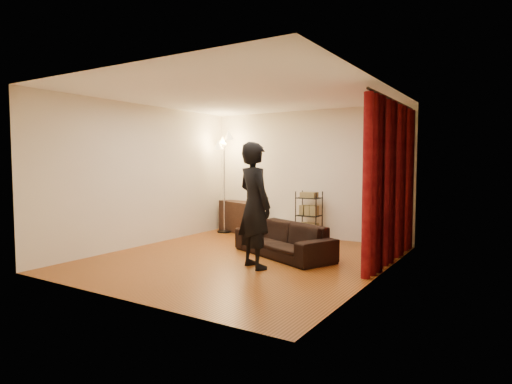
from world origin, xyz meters
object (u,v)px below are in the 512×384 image
Objects in this scene: sofa at (283,240)px; storage_boxes at (275,229)px; media_cabinet at (241,217)px; floor_lamp at (224,184)px; person at (255,205)px; wire_shelf at (309,216)px.

sofa is 5.54× the size of storage_boxes.
media_cabinet is 3.46× the size of storage_boxes.
person is at bearing -46.01° from floor_lamp.
floor_lamp reaches higher than person.
wire_shelf reaches higher than storage_boxes.
media_cabinet is (-1.99, 1.67, 0.07)m from sofa.
person reaches higher than storage_boxes.
sofa is at bearing -99.88° from wire_shelf.
sofa is at bearing -18.34° from media_cabinet.
person is 1.58× the size of media_cabinet.
wire_shelf is at bearing 123.78° from sofa.
storage_boxes is at bearing 13.34° from floor_lamp.
wire_shelf is (-0.29, 1.64, 0.22)m from sofa.
wire_shelf is at bearing -7.59° from storage_boxes.
storage_boxes is 0.94m from wire_shelf.
storage_boxes is at bearing 152.69° from wire_shelf.
floor_lamp is at bearing -128.49° from media_cabinet.
storage_boxes is (0.84, 0.09, -0.21)m from media_cabinet.
person is 0.86× the size of floor_lamp.
person is 5.46× the size of storage_boxes.
floor_lamp reaches higher than storage_boxes.
media_cabinet is at bearing -174.12° from storage_boxes.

